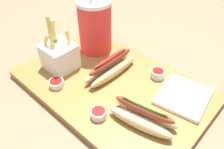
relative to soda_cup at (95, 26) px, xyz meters
The scene contains 10 objects.
ground_plane 0.21m from the soda_cup, 149.80° to the left, with size 2.40×2.40×0.02m, color #8C6B4C.
food_tray 0.20m from the soda_cup, 149.80° to the left, with size 0.50×0.32×0.02m, color olive.
soda_cup is the anchor object (origin of this frame).
fries_basket 0.14m from the soda_cup, 87.28° to the left, with size 0.08×0.08×0.15m.
hot_dog_1 0.15m from the soda_cup, 153.26° to the left, with size 0.05×0.17×0.06m.
hot_dog_2 0.32m from the soda_cup, 154.66° to the left, with size 0.16×0.09×0.06m.
ketchup_cup_1 0.23m from the soda_cup, behind, with size 0.04×0.04×0.02m.
ketchup_cup_2 0.21m from the soda_cup, 104.54° to the left, with size 0.04×0.04×0.02m.
ketchup_cup_3 0.29m from the soda_cup, 136.92° to the left, with size 0.04×0.04×0.02m.
napkin_stack 0.33m from the soda_cup, behind, with size 0.11×0.12×0.01m, color white.
Camera 1 is at (-0.30, 0.33, 0.43)m, focal length 36.32 mm.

